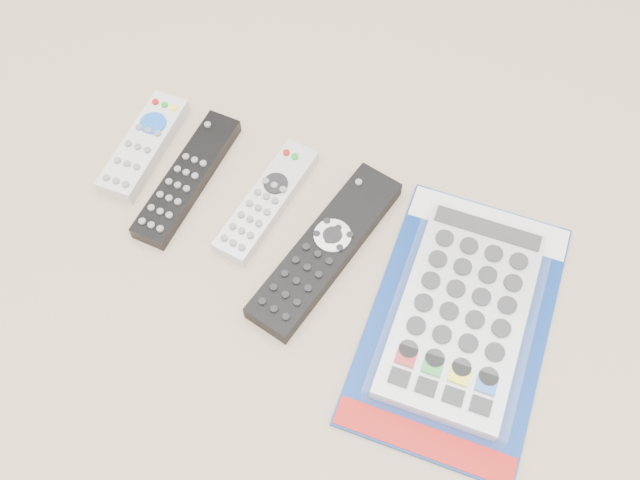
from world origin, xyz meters
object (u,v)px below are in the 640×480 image
at_px(remote_large_black, 326,249).
at_px(jumbo_remote_packaged, 463,312).
at_px(remote_slim_black, 187,178).
at_px(remote_small_grey, 144,146).
at_px(remote_silver_dvd, 267,201).

height_order(remote_large_black, jumbo_remote_packaged, jumbo_remote_packaged).
bearing_deg(remote_slim_black, remote_small_grey, 164.98).
relative_size(remote_small_grey, jumbo_remote_packaged, 0.49).
height_order(remote_small_grey, remote_large_black, remote_large_black).
distance_m(remote_silver_dvd, remote_large_black, 0.10).
bearing_deg(jumbo_remote_packaged, remote_slim_black, 170.50).
distance_m(remote_large_black, jumbo_remote_packaged, 0.18).
xyz_separation_m(remote_small_grey, remote_silver_dvd, (0.19, -0.01, -0.00)).
bearing_deg(remote_small_grey, jumbo_remote_packaged, -10.21).
bearing_deg(remote_silver_dvd, remote_small_grey, -177.80).
xyz_separation_m(remote_silver_dvd, jumbo_remote_packaged, (0.28, -0.05, 0.01)).
bearing_deg(remote_slim_black, remote_silver_dvd, 6.20).
height_order(remote_slim_black, remote_large_black, remote_large_black).
xyz_separation_m(remote_slim_black, remote_large_black, (0.21, -0.02, 0.00)).
distance_m(remote_small_grey, jumbo_remote_packaged, 0.47).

